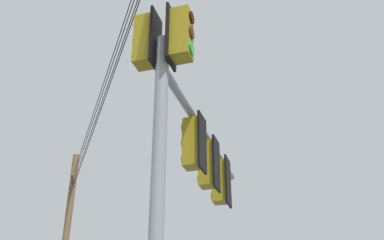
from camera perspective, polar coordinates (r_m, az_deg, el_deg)
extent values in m
cylinder|color=gray|center=(6.08, -4.34, -12.74)|extent=(0.20, 0.20, 5.91)
cylinder|color=gray|center=(9.06, 1.53, -1.75)|extent=(4.73, 0.15, 0.14)
cube|color=olive|center=(7.54, -5.68, 9.44)|extent=(0.30, 0.30, 0.90)
cube|color=black|center=(7.48, -4.46, 9.69)|extent=(0.44, 0.04, 1.04)
cylinder|color=#360503|center=(7.78, -6.72, 10.95)|extent=(0.20, 0.03, 0.20)
cylinder|color=#3C2703|center=(7.59, -6.85, 9.20)|extent=(0.20, 0.03, 0.20)
cylinder|color=green|center=(7.41, -6.98, 7.35)|extent=(0.20, 0.03, 0.20)
cube|color=olive|center=(7.37, -1.28, 10.32)|extent=(0.30, 0.30, 0.90)
cube|color=black|center=(7.41, -2.55, 10.07)|extent=(0.44, 0.04, 1.04)
cylinder|color=#360503|center=(7.52, -0.03, 12.34)|extent=(0.20, 0.03, 0.20)
cylinder|color=#3C2703|center=(7.33, -0.04, 10.55)|extent=(0.20, 0.03, 0.20)
cylinder|color=green|center=(7.14, -0.04, 8.68)|extent=(0.20, 0.03, 0.20)
cube|color=olive|center=(8.14, 0.09, -2.87)|extent=(0.30, 0.30, 0.90)
cube|color=black|center=(8.10, 1.24, -2.71)|extent=(0.44, 0.04, 1.04)
cylinder|color=#360503|center=(8.32, -1.00, -1.15)|extent=(0.20, 0.03, 0.20)
cylinder|color=#3C2703|center=(8.19, -1.01, -3.02)|extent=(0.20, 0.03, 0.20)
cylinder|color=green|center=(8.07, -1.03, -4.94)|extent=(0.20, 0.03, 0.20)
cube|color=olive|center=(9.01, 1.91, -5.43)|extent=(0.30, 0.30, 0.90)
cube|color=black|center=(8.97, 2.96, -5.29)|extent=(0.44, 0.04, 1.04)
cylinder|color=#360503|center=(9.17, 0.89, -3.82)|extent=(0.20, 0.03, 0.20)
cylinder|color=#3C2703|center=(9.05, 0.90, -5.55)|extent=(0.20, 0.03, 0.20)
cylinder|color=green|center=(8.94, 0.92, -7.33)|extent=(0.20, 0.03, 0.20)
cube|color=olive|center=(9.89, 3.43, -7.53)|extent=(0.31, 0.31, 0.90)
cube|color=black|center=(9.86, 4.40, -7.42)|extent=(0.44, 0.05, 1.04)
cylinder|color=#360503|center=(10.04, 2.46, -6.03)|extent=(0.20, 0.03, 0.20)
cylinder|color=#3C2703|center=(9.93, 2.49, -7.63)|extent=(0.20, 0.03, 0.20)
cylinder|color=green|center=(9.83, 2.53, -9.27)|extent=(0.20, 0.03, 0.20)
cube|color=brown|center=(22.30, -14.26, -7.36)|extent=(1.92, 1.12, 0.12)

